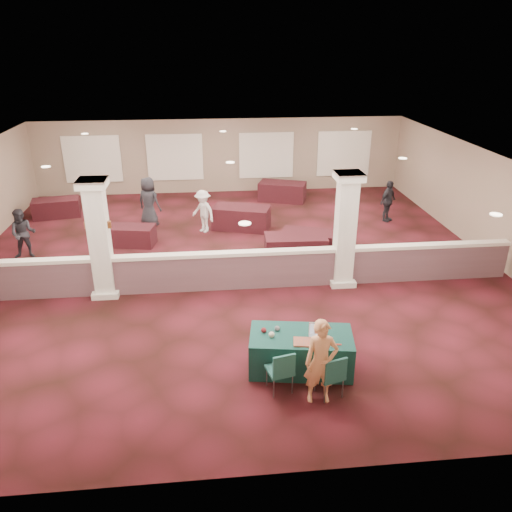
{
  "coord_description": "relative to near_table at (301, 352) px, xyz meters",
  "views": [
    {
      "loc": [
        -0.69,
        -13.83,
        6.42
      ],
      "look_at": [
        0.52,
        -2.0,
        1.17
      ],
      "focal_mm": 35.0,
      "sensor_mm": 36.0,
      "label": 1
    }
  ],
  "objects": [
    {
      "name": "laptop_base",
      "position": [
        0.32,
        -0.11,
        0.41
      ],
      "size": [
        0.4,
        0.31,
        0.02
      ],
      "primitive_type": "cube",
      "rotation": [
        0.0,
        0.0,
        -0.16
      ],
      "color": "silver",
      "rests_on": "near_table"
    },
    {
      "name": "yarn_red",
      "position": [
        -0.76,
        0.18,
        0.46
      ],
      "size": [
        0.11,
        0.11,
        0.11
      ],
      "primitive_type": "sphere",
      "color": "#5C121B",
      "rests_on": "near_table"
    },
    {
      "name": "wall_front",
      "position": [
        -1.12,
        -2.72,
        1.2
      ],
      "size": [
        16.0,
        0.04,
        3.2
      ],
      "primitive_type": "cube",
      "color": "gray",
      "rests_on": "ground"
    },
    {
      "name": "attendee_c",
      "position": [
        4.91,
        8.72,
        0.37
      ],
      "size": [
        0.98,
        0.91,
        1.55
      ],
      "primitive_type": "imported",
      "rotation": [
        0.0,
        0.0,
        0.68
      ],
      "color": "black",
      "rests_on": "ground"
    },
    {
      "name": "ceiling",
      "position": [
        -1.12,
        5.28,
        2.8
      ],
      "size": [
        16.0,
        16.0,
        0.02
      ],
      "primitive_type": "cube",
      "color": "white",
      "rests_on": "wall_back"
    },
    {
      "name": "far_table_back_center",
      "position": [
        -0.6,
        8.48,
        0.0
      ],
      "size": [
        2.21,
        1.55,
        0.81
      ],
      "primitive_type": "cube",
      "rotation": [
        0.0,
        0.0,
        -0.3
      ],
      "color": "black",
      "rests_on": "ground"
    },
    {
      "name": "yarn_cream",
      "position": [
        -0.62,
        -0.01,
        0.47
      ],
      "size": [
        0.12,
        0.12,
        0.12
      ],
      "primitive_type": "sphere",
      "color": "beige",
      "rests_on": "near_table"
    },
    {
      "name": "yarn_grey",
      "position": [
        -0.47,
        0.21,
        0.46
      ],
      "size": [
        0.12,
        0.12,
        0.12
      ],
      "primitive_type": "sphere",
      "color": "#46464A",
      "rests_on": "near_table"
    },
    {
      "name": "laptop_screen",
      "position": [
        0.34,
        0.02,
        0.55
      ],
      "size": [
        0.36,
        0.07,
        0.24
      ],
      "primitive_type": "cube",
      "rotation": [
        0.0,
        0.0,
        -0.16
      ],
      "color": "silver",
      "rests_on": "near_table"
    },
    {
      "name": "far_table_back_left",
      "position": [
        -7.62,
        10.5,
        -0.06
      ],
      "size": [
        1.84,
        1.15,
        0.7
      ],
      "primitive_type": "cube",
      "rotation": [
        0.0,
        0.0,
        0.18
      ],
      "color": "black",
      "rests_on": "ground"
    },
    {
      "name": "partition_wall",
      "position": [
        -1.12,
        3.78,
        0.16
      ],
      "size": [
        15.6,
        0.28,
        1.1
      ],
      "color": "brown",
      "rests_on": "ground"
    },
    {
      "name": "wall_right",
      "position": [
        6.88,
        5.28,
        1.2
      ],
      "size": [
        0.04,
        16.0,
        3.2
      ],
      "primitive_type": "cube",
      "color": "gray",
      "rests_on": "ground"
    },
    {
      "name": "column_left",
      "position": [
        -4.62,
        3.78,
        1.23
      ],
      "size": [
        0.72,
        0.72,
        3.2
      ],
      "color": "silver",
      "rests_on": "ground"
    },
    {
      "name": "sconce_left",
      "position": [
        -4.9,
        3.78,
        1.6
      ],
      "size": [
        0.12,
        0.12,
        0.18
      ],
      "color": "brown",
      "rests_on": "column_left"
    },
    {
      "name": "screen_glow",
      "position": [
        0.34,
        0.01,
        0.53
      ],
      "size": [
        0.33,
        0.06,
        0.21
      ],
      "primitive_type": "cube",
      "rotation": [
        0.0,
        0.0,
        -0.16
      ],
      "color": "silver",
      "rests_on": "near_table"
    },
    {
      "name": "wall_back",
      "position": [
        -1.12,
        13.28,
        1.2
      ],
      "size": [
        16.0,
        0.04,
        3.2
      ],
      "primitive_type": "cube",
      "color": "gray",
      "rests_on": "ground"
    },
    {
      "name": "attendee_d",
      "position": [
        -3.92,
        9.12,
        0.5
      ],
      "size": [
        1.02,
        0.87,
        1.82
      ],
      "primitive_type": "imported",
      "rotation": [
        0.0,
        0.0,
        2.62
      ],
      "color": "black",
      "rests_on": "ground"
    },
    {
      "name": "far_table_back_right",
      "position": [
        1.38,
        11.68,
        -0.01
      ],
      "size": [
        2.14,
        1.56,
        0.78
      ],
      "primitive_type": "cube",
      "rotation": [
        0.0,
        0.0,
        -0.35
      ],
      "color": "black",
      "rests_on": "ground"
    },
    {
      "name": "column_right",
      "position": [
        1.88,
        3.78,
        1.23
      ],
      "size": [
        0.72,
        0.72,
        3.2
      ],
      "color": "silver",
      "rests_on": "ground"
    },
    {
      "name": "attendee_a",
      "position": [
        -7.55,
        6.57,
        0.39
      ],
      "size": [
        0.8,
        0.5,
        1.59
      ],
      "primitive_type": "imported",
      "rotation": [
        0.0,
        0.0,
        0.11
      ],
      "color": "black",
      "rests_on": "ground"
    },
    {
      "name": "conf_chair_side",
      "position": [
        -0.52,
        -0.74,
        0.15
      ],
      "size": [
        0.57,
        0.57,
        0.94
      ],
      "rotation": [
        0.0,
        0.0,
        0.23
      ],
      "color": "#1B4F48",
      "rests_on": "ground"
    },
    {
      "name": "knitting",
      "position": [
        0.01,
        -0.28,
        0.42
      ],
      "size": [
        0.49,
        0.4,
        0.03
      ],
      "primitive_type": "cube",
      "rotation": [
        0.0,
        0.0,
        -0.16
      ],
      "color": "#C5481F",
      "rests_on": "near_table"
    },
    {
      "name": "near_table",
      "position": [
        0.0,
        0.0,
        0.0
      ],
      "size": [
        2.25,
        1.37,
        0.81
      ],
      "primitive_type": "cube",
      "rotation": [
        0.0,
        0.0,
        -0.16
      ],
      "color": "#0D322A",
      "rests_on": "ground"
    },
    {
      "name": "conf_chair_main",
      "position": [
        0.42,
        -0.98,
        0.15
      ],
      "size": [
        0.59,
        0.59,
        0.94
      ],
      "rotation": [
        0.0,
        0.0,
        0.29
      ],
      "color": "#1B4F48",
      "rests_on": "ground"
    },
    {
      "name": "woman",
      "position": [
        0.18,
        -1.02,
        0.46
      ],
      "size": [
        0.64,
        0.44,
        1.73
      ],
      "primitive_type": "imported",
      "rotation": [
        0.0,
        0.0,
        -0.04
      ],
      "color": "#F1B068",
      "rests_on": "ground"
    },
    {
      "name": "scissors",
      "position": [
        0.66,
        -0.42,
        0.41
      ],
      "size": [
        0.14,
        0.05,
        0.01
      ],
      "primitive_type": "cube",
      "rotation": [
        0.0,
        0.0,
        -0.16
      ],
      "color": "#B51F13",
      "rests_on": "near_table"
    },
    {
      "name": "far_table_front_center",
      "position": [
        0.88,
        5.58,
        -0.02
      ],
      "size": [
        1.94,
        1.03,
        0.77
      ],
      "primitive_type": "cube",
      "rotation": [
        0.0,
        0.0,
        -0.04
      ],
      "color": "black",
      "rests_on": "ground"
    },
    {
      "name": "sconce_right",
      "position": [
        -4.34,
        3.78,
        1.6
      ],
      "size": [
        0.12,
        0.12,
        0.18
      ],
      "color": "brown",
      "rests_on": "column_left"
    },
    {
      "name": "far_table_front_right",
      "position": [
        1.38,
        6.16,
        -0.06
      ],
      "size": [
        1.88,
        1.39,
        0.68
      ],
      "primitive_type": "cube",
      "rotation": [
        0.0,
        0.0,
        -0.36
      ],
      "color": "black",
      "rests_on": "ground"
    },
    {
      "name": "far_table_front_left",
      "position": [
        -4.42,
        7.3,
        -0.08
      ],
      "size": [
        1.73,
        1.08,
        0.65
      ],
      "primitive_type": "cube",
      "rotation": [
        0.0,
        0.0,
        -0.18
      ],
      "color": "black",
      "rests_on": "ground"
    },
    {
      "name": "ground",
      "position": [
        -1.12,
        5.28,
        -0.4
      ],
      "size": [
        16.0,
        16.0,
        0.0
      ],
      "primitive_type": "plane",
      "color": "#4D131C",
      "rests_on": "ground"
    },
    {
      "name": "attendee_b",
      "position": [
        -1.97,
        8.28,
        0.36
      ],
      "size": [
        1.0,
        1.01,
        1.52
      ],
      "primitive_type": "imported",
      "rotation": [
        0.0,
        0.0,
        -0.8
      ],
      "color": "silver",
      "rests_on": "ground"
    }
  ]
}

